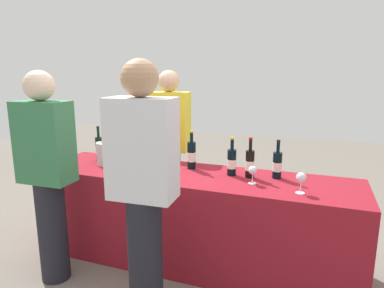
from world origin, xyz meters
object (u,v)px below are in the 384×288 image
Objects in this scene: wine_bottle_3 at (192,155)px; server_pouring at (170,143)px; wine_glass_2 at (253,171)px; ice_bucket at (108,153)px; wine_glass_0 at (119,158)px; wine_glass_3 at (301,178)px; guest_1 at (143,186)px; wine_bottle_4 at (232,162)px; wine_bottle_2 at (129,151)px; guest_0 at (47,172)px; wine_glass_1 at (160,161)px; wine_bottle_5 at (250,163)px; wine_bottle_0 at (99,149)px; wine_bottle_6 at (277,165)px; wine_bottle_1 at (118,148)px.

wine_bottle_3 is 0.66m from server_pouring.
wine_glass_2 is 1.32m from ice_bucket.
wine_glass_0 is 0.91× the size of wine_glass_3.
guest_1 reaches higher than wine_bottle_3.
wine_glass_3 is at bearing -24.07° from wine_bottle_4.
guest_0 reaches higher than wine_bottle_2.
ice_bucket is 0.13× the size of guest_0.
wine_bottle_2 is 0.59m from wine_bottle_3.
wine_bottle_4 is 2.29× the size of wine_glass_0.
guest_1 reaches higher than wine_bottle_4.
wine_bottle_4 is at bearing 3.42° from ice_bucket.
guest_1 reaches higher than wine_glass_1.
ice_bucket reaches higher than wine_glass_2.
wine_bottle_5 is (0.52, -0.08, -0.01)m from wine_bottle_3.
wine_bottle_3 is at bearing 125.40° from server_pouring.
wine_bottle_5 is 1.10m from wine_glass_0.
wine_bottle_0 is 1.21m from guest_1.
wine_bottle_3 is 0.72m from wine_bottle_6.
wine_bottle_0 is 0.31m from wine_bottle_2.
ice_bucket is at bearing -26.07° from wine_bottle_0.
wine_bottle_1 is at bearing 175.36° from wine_bottle_4.
wine_bottle_0 is 1.26m from wine_bottle_4.
wine_bottle_4 reaches higher than wine_glass_1.
ice_bucket is at bearing 150.62° from wine_glass_0.
wine_glass_1 is 0.71× the size of ice_bucket.
wine_bottle_4 is (1.11, -0.09, -0.01)m from wine_bottle_1.
wine_bottle_6 is (0.20, 0.06, -0.01)m from wine_bottle_5.
wine_bottle_4 is 0.97m from server_pouring.
ice_bucket is (-0.75, -0.13, -0.02)m from wine_bottle_3.
server_pouring is 0.96× the size of guest_1.
wine_glass_0 is at bearing -86.60° from wine_bottle_2.
guest_0 is 0.87m from guest_1.
wine_glass_3 is (0.40, -0.23, -0.01)m from wine_bottle_5.
wine_bottle_2 reaches higher than wine_glass_3.
wine_bottle_6 is 0.19× the size of guest_0.
server_pouring is 1.33m from guest_0.
server_pouring is (0.32, 0.63, -0.01)m from ice_bucket.
wine_bottle_2 reaches higher than wine_bottle_0.
wine_bottle_1 is at bearing 169.41° from wine_glass_2.
wine_bottle_0 is 1.46m from wine_glass_2.
wine_glass_0 is at bearing 59.60° from guest_0.
wine_bottle_6 reaches higher than wine_glass_3.
wine_bottle_4 is at bearing -4.64° from wine_bottle_1.
wine_bottle_4 is 0.35m from wine_bottle_6.
wine_bottle_3 is 2.21× the size of wine_glass_3.
wine_bottle_0 is at bearing 172.26° from wine_glass_3.
server_pouring is (-0.23, 0.71, -0.01)m from wine_glass_1.
wine_bottle_1 is at bearing 122.74° from wine_glass_0.
wine_bottle_1 is 0.98× the size of wine_bottle_5.
wine_glass_1 is (-0.71, -0.14, -0.01)m from wine_bottle_5.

